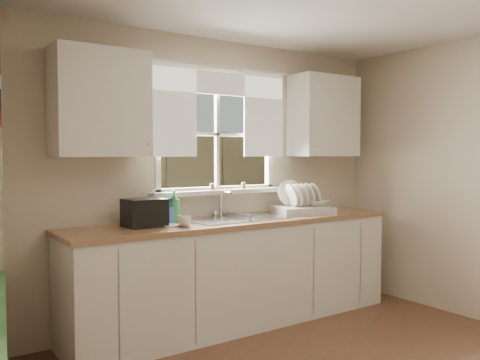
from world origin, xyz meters
TOP-DOWN VIEW (x-y plane):
  - room_walls at (0.00, -0.07)m, footprint 3.62×4.02m
  - window at (0.00, 2.00)m, footprint 1.38×0.16m
  - curtains at (0.00, 1.95)m, footprint 1.50×0.03m
  - base_cabinets at (0.00, 1.68)m, footprint 3.00×0.62m
  - countertop at (0.00, 1.68)m, footprint 3.04×0.65m
  - upper_cabinet_left at (-1.15, 1.82)m, footprint 0.70×0.33m
  - upper_cabinet_right at (1.15, 1.82)m, footprint 0.70×0.33m
  - wall_outlet at (0.88, 1.99)m, footprint 0.08×0.01m
  - sill_jars at (0.07, 1.94)m, footprint 0.38×0.04m
  - backyard at (0.58, 8.42)m, footprint 20.00×10.00m
  - sink at (0.00, 1.71)m, footprint 0.88×0.52m
  - dish_rack at (0.74, 1.68)m, footprint 0.60×0.51m
  - bowl at (0.88, 1.63)m, footprint 0.29×0.29m
  - soap_bottle_a at (-0.55, 1.80)m, footprint 0.12×0.12m
  - soap_bottle_b at (-0.59, 1.80)m, footprint 0.11×0.11m
  - soap_bottle_c at (-0.91, 1.82)m, footprint 0.17×0.17m
  - saucer at (-0.67, 1.64)m, footprint 0.16×0.16m
  - cup at (-0.60, 1.55)m, footprint 0.13×0.13m
  - black_appliance at (-0.84, 1.73)m, footprint 0.30×0.26m

SIDE VIEW (x-z plane):
  - base_cabinets at x=0.00m, z-range 0.00..0.87m
  - sink at x=0.00m, z-range 0.64..1.04m
  - countertop at x=0.00m, z-range 0.87..0.91m
  - saucer at x=-0.67m, z-range 0.91..0.92m
  - cup at x=-0.60m, z-range 0.91..1.00m
  - dish_rack at x=0.74m, z-range 0.82..1.14m
  - soap_bottle_c at x=-0.91m, z-range 0.91..1.09m
  - bowl at x=0.88m, z-range 0.98..1.03m
  - soap_bottle_b at x=-0.59m, z-range 0.91..1.11m
  - black_appliance at x=-0.84m, z-range 0.91..1.13m
  - soap_bottle_a at x=-0.55m, z-range 0.91..1.18m
  - wall_outlet at x=0.88m, z-range 1.02..1.14m
  - sill_jars at x=0.07m, z-range 1.15..1.21m
  - room_walls at x=0.00m, z-range -0.01..2.49m
  - window at x=0.00m, z-range 0.95..2.02m
  - upper_cabinet_left at x=-1.15m, z-range 1.45..2.25m
  - upper_cabinet_right at x=1.15m, z-range 1.45..2.25m
  - curtains at x=0.00m, z-range 1.53..2.34m
  - backyard at x=0.58m, z-range 0.40..6.53m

